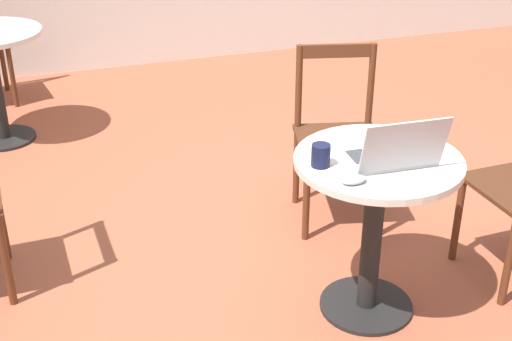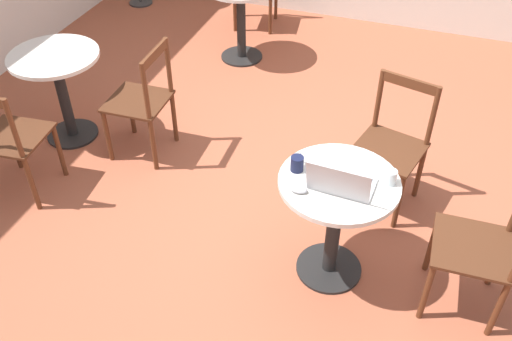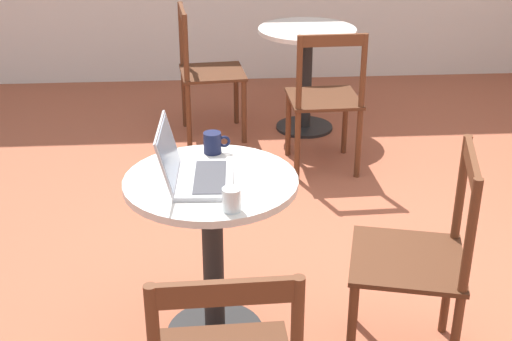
# 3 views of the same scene
# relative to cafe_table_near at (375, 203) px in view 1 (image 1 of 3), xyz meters

# --- Properties ---
(ground_plane) EXTENTS (16.00, 16.00, 0.00)m
(ground_plane) POSITION_rel_cafe_table_near_xyz_m (0.46, 0.37, -0.54)
(ground_plane) COLOR #9E5138
(cafe_table_near) EXTENTS (0.69, 0.69, 0.75)m
(cafe_table_near) POSITION_rel_cafe_table_near_xyz_m (0.00, 0.00, 0.00)
(cafe_table_near) COLOR black
(cafe_table_near) RESTS_ON ground_plane
(chair_near_right) EXTENTS (0.53, 0.53, 0.92)m
(chair_near_right) POSITION_rel_cafe_table_near_xyz_m (0.80, -0.20, -0.08)
(chair_near_right) COLOR #562D19
(chair_near_right) RESTS_ON ground_plane
(laptop) EXTENTS (0.29, 0.36, 0.23)m
(laptop) POSITION_rel_cafe_table_near_xyz_m (-0.07, -0.02, 0.25)
(laptop) COLOR #B7B7BC
(laptop) RESTS_ON cafe_table_near
(mouse) EXTENTS (0.06, 0.10, 0.03)m
(mouse) POSITION_rel_cafe_table_near_xyz_m (-0.16, 0.19, 0.22)
(mouse) COLOR #B7B7BC
(mouse) RESTS_ON cafe_table_near
(mug) EXTENTS (0.11, 0.07, 0.09)m
(mug) POSITION_rel_cafe_table_near_xyz_m (0.01, 0.25, 0.25)
(mug) COLOR #141938
(mug) RESTS_ON cafe_table_near
(drinking_glass) EXTENTS (0.07, 0.07, 0.09)m
(drinking_glass) POSITION_rel_cafe_table_near_xyz_m (0.07, -0.26, 0.25)
(drinking_glass) COLOR silver
(drinking_glass) RESTS_ON cafe_table_near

